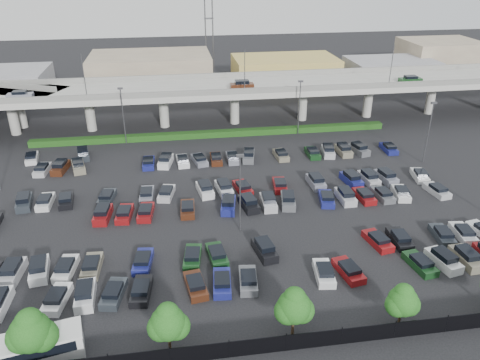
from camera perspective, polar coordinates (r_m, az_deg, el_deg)
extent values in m
plane|color=black|center=(65.73, -1.04, -2.43)|extent=(280.00, 280.00, 0.00)
cube|color=#989890|center=(92.72, -3.79, 11.02)|extent=(150.00, 13.00, 1.10)
cube|color=slate|center=(86.44, -3.42, 10.62)|extent=(150.00, 0.50, 1.00)
cube|color=slate|center=(98.49, -4.15, 12.55)|extent=(150.00, 0.50, 1.00)
cylinder|color=#989890|center=(98.07, -25.94, 6.89)|extent=(1.80, 1.80, 6.70)
cube|color=slate|center=(97.21, -26.31, 8.63)|extent=(2.60, 9.75, 0.50)
cylinder|color=#989890|center=(94.80, -17.82, 7.70)|extent=(1.80, 1.80, 6.70)
cube|color=slate|center=(93.91, -18.08, 9.51)|extent=(2.60, 9.75, 0.50)
cylinder|color=#989890|center=(93.53, -9.27, 8.38)|extent=(1.80, 1.80, 6.70)
cube|color=slate|center=(92.63, -9.41, 10.23)|extent=(2.60, 9.75, 0.50)
cylinder|color=#989890|center=(94.35, -0.66, 8.88)|extent=(1.80, 1.80, 6.70)
cube|color=slate|center=(93.46, -0.67, 10.72)|extent=(2.60, 9.75, 0.50)
cylinder|color=#989890|center=(97.20, 7.65, 9.17)|extent=(1.80, 1.80, 6.70)
cube|color=slate|center=(96.33, 7.76, 10.96)|extent=(2.60, 9.75, 0.50)
cylinder|color=#989890|center=(101.91, 15.34, 9.28)|extent=(1.80, 1.80, 6.70)
cube|color=slate|center=(101.08, 15.56, 10.98)|extent=(2.60, 9.75, 0.50)
cylinder|color=#989890|center=(108.24, 22.25, 9.23)|extent=(1.80, 1.80, 6.70)
cube|color=slate|center=(107.46, 22.54, 10.83)|extent=(2.60, 9.75, 0.50)
cube|color=slate|center=(93.13, -25.23, 9.27)|extent=(4.40, 1.82, 0.82)
cube|color=black|center=(92.97, -25.30, 9.64)|extent=(2.30, 1.60, 0.50)
cube|color=#462212|center=(90.26, 0.24, 11.36)|extent=(4.40, 1.82, 1.05)
cube|color=black|center=(90.05, 0.24, 11.86)|extent=(2.60, 1.60, 0.65)
cube|color=#153D1A|center=(101.12, 20.05, 11.37)|extent=(4.40, 1.82, 0.82)
cube|color=black|center=(100.97, 20.10, 11.71)|extent=(2.30, 1.60, 0.50)
cylinder|color=#454549|center=(86.61, -18.46, 11.77)|extent=(0.14, 0.14, 8.00)
cylinder|color=#454549|center=(86.44, 0.57, 13.06)|extent=(0.14, 0.14, 8.00)
cylinder|color=#454549|center=(94.93, 17.96, 13.03)|extent=(0.14, 0.14, 8.00)
cylinder|color=#989890|center=(101.43, -25.17, 7.62)|extent=(1.60, 1.60, 6.70)
cube|color=#183A11|center=(88.14, -3.24, 5.63)|extent=(66.00, 1.60, 1.10)
cube|color=black|center=(42.98, 4.27, -19.35)|extent=(70.00, 0.06, 1.80)
cylinder|color=black|center=(42.28, -8.53, -20.42)|extent=(0.10, 0.10, 2.00)
cylinder|color=black|center=(42.40, -1.35, -19.88)|extent=(0.10, 0.10, 2.00)
cylinder|color=black|center=(43.10, 5.64, -19.07)|extent=(0.10, 0.10, 2.00)
cylinder|color=black|center=(44.36, 12.25, -18.06)|extent=(0.10, 0.10, 2.00)
cylinder|color=black|center=(46.12, 18.35, -16.91)|extent=(0.10, 0.10, 2.00)
cylinder|color=black|center=(48.34, 23.87, -15.70)|extent=(0.10, 0.10, 2.00)
cylinder|color=#332316|center=(45.05, -23.52, -19.08)|extent=(0.26, 0.26, 2.18)
sphere|color=#174612|center=(43.29, -24.17, -16.55)|extent=(3.39, 3.39, 3.39)
sphere|color=#174612|center=(43.53, -22.95, -17.07)|extent=(2.67, 2.67, 2.67)
sphere|color=#174612|center=(43.66, -24.98, -16.96)|extent=(2.67, 2.67, 2.67)
sphere|color=#174612|center=(42.74, -24.32, -15.48)|extent=(2.30, 2.30, 2.30)
cylinder|color=#332316|center=(43.22, -8.56, -19.17)|extent=(0.26, 0.26, 1.96)
sphere|color=#174612|center=(41.56, -8.79, -16.85)|extent=(3.04, 3.04, 3.04)
sphere|color=#174612|center=(41.99, -7.73, -17.24)|extent=(2.39, 2.39, 2.39)
sphere|color=#174612|center=(41.75, -9.61, -17.30)|extent=(2.39, 2.39, 2.39)
sphere|color=#174612|center=(41.07, -8.82, -15.85)|extent=(2.06, 2.06, 2.06)
cylinder|color=#332316|center=(44.42, 6.44, -17.46)|extent=(0.26, 0.26, 1.97)
sphere|color=#174612|center=(42.80, 6.60, -15.12)|extent=(3.07, 3.07, 3.07)
sphere|color=#174612|center=(43.39, 7.47, -15.46)|extent=(2.41, 2.41, 2.41)
sphere|color=#174612|center=(42.83, 5.80, -15.62)|extent=(2.41, 2.41, 2.41)
sphere|color=#174612|center=(42.32, 6.68, -14.12)|extent=(2.08, 2.08, 2.08)
cylinder|color=#332316|center=(47.35, 18.83, -15.84)|extent=(0.26, 0.26, 1.80)
sphere|color=#174612|center=(45.96, 19.23, -13.79)|extent=(2.79, 2.79, 2.79)
sphere|color=#174612|center=(46.61, 19.82, -14.05)|extent=(2.19, 2.19, 2.19)
sphere|color=#174612|center=(45.86, 18.59, -14.26)|extent=(2.19, 2.19, 2.19)
sphere|color=#174612|center=(45.57, 19.36, -12.92)|extent=(1.89, 1.89, 1.89)
cube|color=silver|center=(45.60, -23.61, -18.39)|extent=(8.02, 4.05, 2.24)
cube|color=black|center=(45.25, -23.74, -17.91)|extent=(6.99, 3.90, 1.01)
cube|color=silver|center=(44.78, -23.91, -17.24)|extent=(8.15, 4.18, 0.27)
cube|color=white|center=(51.21, -21.41, -13.38)|extent=(2.51, 4.64, 0.82)
cube|color=black|center=(50.68, -21.57, -12.97)|extent=(1.95, 2.53, 0.50)
cube|color=white|center=(50.54, -18.32, -13.23)|extent=(2.04, 4.49, 1.05)
cube|color=black|center=(50.04, -18.46, -12.50)|extent=(1.73, 2.68, 0.65)
cube|color=#2A3037|center=(50.15, -15.14, -13.24)|extent=(2.62, 4.66, 0.82)
cube|color=black|center=(49.61, -15.24, -12.82)|extent=(2.01, 2.56, 0.50)
cube|color=black|center=(49.84, -11.92, -13.11)|extent=(2.33, 4.58, 0.82)
cube|color=black|center=(49.30, -12.00, -12.69)|extent=(1.86, 2.47, 0.50)
cube|color=#462212|center=(49.68, -5.44, -12.72)|extent=(2.44, 4.62, 0.82)
cube|color=black|center=(49.13, -5.45, -12.29)|extent=(1.92, 2.51, 0.50)
cube|color=navy|center=(49.82, -2.21, -12.47)|extent=(2.23, 4.55, 0.82)
cube|color=black|center=(49.27, -2.19, -12.04)|extent=(1.81, 2.44, 0.50)
cube|color=#595C61|center=(50.12, 0.99, -12.18)|extent=(2.28, 4.57, 0.82)
cube|color=black|center=(49.57, 1.03, -11.75)|extent=(1.84, 2.46, 0.50)
cube|color=white|center=(51.87, 10.19, -11.14)|extent=(2.35, 4.59, 0.82)
cube|color=black|center=(51.35, 10.31, -10.71)|extent=(1.87, 2.48, 0.50)
cube|color=maroon|center=(52.73, 13.08, -10.75)|extent=(2.58, 4.65, 0.82)
cube|color=black|center=(52.22, 13.22, -10.32)|extent=(1.99, 2.55, 0.50)
cube|color=#153D1A|center=(56.05, 21.08, -9.54)|extent=(2.42, 4.61, 0.82)
cube|color=black|center=(55.56, 21.28, -9.12)|extent=(1.91, 2.50, 0.50)
cube|color=white|center=(57.31, 23.53, -9.04)|extent=(2.63, 4.67, 1.05)
cube|color=black|center=(56.87, 23.68, -8.36)|extent=(2.07, 2.86, 0.65)
cube|color=gray|center=(58.74, 25.84, -8.63)|extent=(2.07, 4.50, 1.05)
cube|color=black|center=(58.31, 26.00, -7.97)|extent=(1.75, 2.69, 0.65)
cube|color=silver|center=(56.52, -25.98, -10.12)|extent=(2.15, 4.52, 1.05)
cube|color=black|center=(56.08, -26.14, -9.43)|extent=(1.79, 2.71, 0.65)
cube|color=white|center=(55.71, -23.25, -10.07)|extent=(2.41, 4.61, 1.05)
cube|color=black|center=(55.26, -23.41, -9.38)|extent=(1.95, 2.80, 0.65)
cube|color=white|center=(55.08, -20.44, -10.10)|extent=(2.31, 4.58, 0.82)
cube|color=black|center=(54.57, -20.58, -9.69)|extent=(1.85, 2.47, 0.50)
cube|color=gray|center=(54.52, -17.58, -10.01)|extent=(2.04, 4.49, 0.82)
cube|color=black|center=(54.01, -17.70, -9.60)|extent=(1.71, 2.38, 0.50)
cube|color=navy|center=(53.81, -11.73, -9.75)|extent=(2.36, 4.59, 0.82)
cube|color=black|center=(53.29, -11.80, -9.33)|extent=(1.88, 2.48, 0.50)
cube|color=#153D1A|center=(53.66, -5.79, -9.38)|extent=(2.43, 4.62, 0.82)
cube|color=black|center=(53.13, -5.81, -8.95)|extent=(1.92, 2.51, 0.50)
cube|color=#153D1A|center=(53.79, -2.83, -9.16)|extent=(2.34, 4.59, 0.82)
cube|color=black|center=(53.27, -2.82, -8.73)|extent=(1.87, 2.48, 0.50)
cube|color=black|center=(54.41, 3.00, -8.56)|extent=(2.53, 4.64, 1.05)
cube|color=black|center=(53.95, 3.02, -7.84)|extent=(2.01, 2.83, 0.65)
cube|color=maroon|center=(58.46, 16.43, -7.15)|extent=(2.57, 4.65, 0.82)
cube|color=black|center=(57.98, 16.59, -6.74)|extent=(1.98, 2.55, 0.50)
cube|color=black|center=(59.61, 18.85, -6.84)|extent=(2.02, 4.48, 0.82)
cube|color=black|center=(59.13, 19.02, -6.43)|extent=(1.71, 2.37, 0.50)
cube|color=#2A3037|center=(62.20, 23.40, -6.21)|extent=(2.35, 4.59, 0.82)
cube|color=black|center=(61.75, 23.60, -5.81)|extent=(1.87, 2.48, 0.50)
cube|color=white|center=(63.64, 25.53, -5.91)|extent=(2.31, 4.58, 0.82)
cube|color=black|center=(63.20, 25.73, -5.51)|extent=(1.85, 2.47, 0.50)
cube|color=maroon|center=(63.62, -16.36, -4.11)|extent=(2.27, 4.57, 1.05)
cube|color=black|center=(63.22, -16.45, -3.47)|extent=(1.86, 2.75, 0.65)
cube|color=maroon|center=(63.31, -13.88, -4.06)|extent=(2.25, 4.56, 0.82)
cube|color=black|center=(62.83, -13.96, -3.65)|extent=(1.82, 2.45, 0.50)
cube|color=maroon|center=(63.07, -11.40, -3.91)|extent=(2.26, 4.56, 0.82)
cube|color=black|center=(62.58, -11.46, -3.50)|extent=(1.83, 2.45, 0.50)
cube|color=#462212|center=(62.93, -6.40, -3.58)|extent=(2.02, 4.48, 0.82)
cube|color=black|center=(62.45, -6.42, -3.17)|extent=(1.71, 2.37, 0.50)
cube|color=navy|center=(63.23, -1.42, -3.14)|extent=(2.59, 4.66, 1.05)
cube|color=black|center=(62.83, -1.43, -2.49)|extent=(2.05, 2.85, 0.65)
cube|color=black|center=(63.58, 1.04, -2.96)|extent=(2.57, 4.65, 1.05)
cube|color=black|center=(63.18, 1.05, -2.31)|extent=(2.03, 2.84, 0.65)
cube|color=silver|center=(64.05, 3.47, -2.77)|extent=(1.96, 4.46, 1.05)
cube|color=black|center=(63.65, 3.49, -2.12)|extent=(1.69, 2.65, 0.65)
cube|color=#595C61|center=(64.63, 5.86, -2.58)|extent=(2.55, 4.65, 1.05)
cube|color=black|center=(64.24, 5.90, -1.94)|extent=(2.03, 2.84, 0.65)
cube|color=navy|center=(66.17, 10.48, -2.29)|extent=(2.63, 4.67, 0.82)
cube|color=black|center=(65.72, 10.58, -1.89)|extent=(2.01, 2.56, 0.50)
cube|color=silver|center=(67.02, 12.72, -2.02)|extent=(1.86, 4.42, 1.05)
cube|color=black|center=(66.65, 12.79, -1.40)|extent=(1.63, 2.61, 0.65)
cube|color=maroon|center=(68.08, 14.88, -1.92)|extent=(2.12, 4.51, 0.82)
cube|color=black|center=(67.63, 15.00, -1.53)|extent=(1.75, 2.40, 0.50)
cube|color=#595C61|center=(69.18, 16.98, -1.74)|extent=(2.14, 4.52, 0.82)
cube|color=black|center=(68.74, 17.11, -1.35)|extent=(1.76, 2.41, 0.50)
cube|color=white|center=(70.36, 19.01, -1.56)|extent=(2.61, 4.66, 0.82)
cube|color=black|center=(69.93, 19.15, -1.18)|extent=(2.01, 2.56, 0.50)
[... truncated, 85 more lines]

